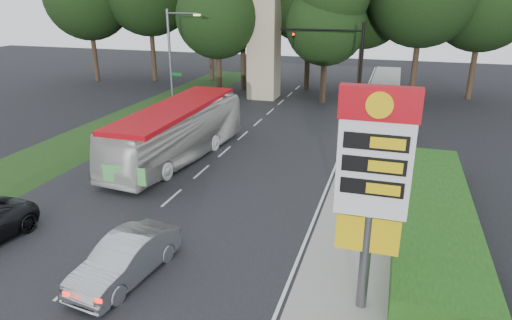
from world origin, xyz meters
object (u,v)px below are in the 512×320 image
(gas_station_pylon, at_px, (373,173))
(streetlight_signs, at_px, (173,58))
(traffic_signal_mast, at_px, (343,58))
(monument, at_px, (264,41))
(transit_bus, at_px, (177,133))
(sedan_silver, at_px, (126,259))

(gas_station_pylon, distance_m, streetlight_signs, 25.74)
(traffic_signal_mast, height_order, monument, monument)
(streetlight_signs, height_order, monument, monument)
(streetlight_signs, distance_m, transit_bus, 11.01)
(monument, xyz_separation_m, sedan_silver, (3.50, -28.68, -4.37))
(traffic_signal_mast, bearing_deg, streetlight_signs, -171.08)
(monument, distance_m, transit_bus, 17.80)
(transit_bus, bearing_deg, gas_station_pylon, -36.62)
(gas_station_pylon, relative_size, monument, 0.68)
(transit_bus, height_order, sedan_silver, transit_bus)
(streetlight_signs, xyz_separation_m, sedan_silver, (8.49, -20.68, -3.70))
(streetlight_signs, relative_size, transit_bus, 0.71)
(traffic_signal_mast, bearing_deg, monument, 142.00)
(traffic_signal_mast, distance_m, streetlight_signs, 12.83)
(monument, height_order, transit_bus, monument)
(gas_station_pylon, distance_m, sedan_silver, 8.57)
(monument, bearing_deg, gas_station_pylon, -68.20)
(monument, distance_m, sedan_silver, 29.22)
(gas_station_pylon, height_order, monument, monument)
(gas_station_pylon, relative_size, sedan_silver, 1.53)
(streetlight_signs, relative_size, sedan_silver, 1.79)
(traffic_signal_mast, xyz_separation_m, transit_bus, (-7.79, -11.44, -3.09))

